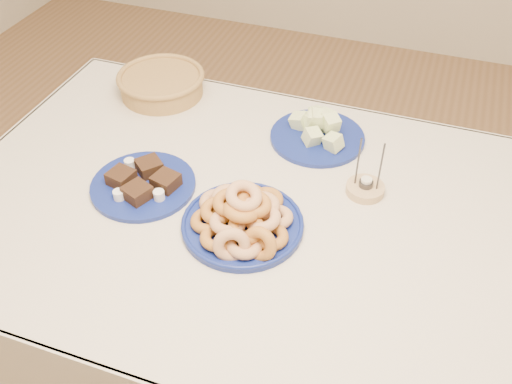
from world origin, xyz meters
TOP-DOWN VIEW (x-y plane):
  - ground at (0.00, 0.00)m, footprint 5.00×5.00m
  - dining_table at (0.00, 0.00)m, footprint 1.71×1.11m
  - donut_platter at (-0.02, -0.09)m, footprint 0.38×0.38m
  - melon_plate at (0.06, 0.35)m, footprint 0.34×0.34m
  - brownie_plate at (-0.33, -0.03)m, footprint 0.37×0.37m
  - wicker_basket at (-0.50, 0.42)m, footprint 0.38×0.38m
  - candle_holder at (0.24, 0.15)m, footprint 0.11×0.11m

SIDE VIEW (x-z plane):
  - ground at x=0.00m, z-range 0.00..0.00m
  - dining_table at x=0.00m, z-range 0.27..1.02m
  - brownie_plate at x=-0.33m, z-range 0.74..0.79m
  - candle_holder at x=0.24m, z-range 0.68..0.85m
  - melon_plate at x=0.06m, z-range 0.72..0.82m
  - donut_platter at x=-0.02m, z-range 0.72..0.86m
  - wicker_basket at x=-0.50m, z-range 0.75..0.83m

